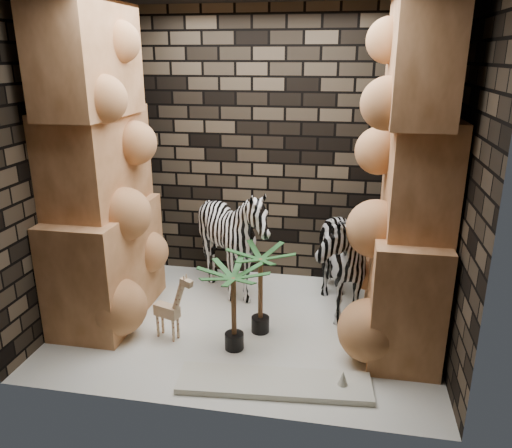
% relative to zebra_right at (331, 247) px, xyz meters
% --- Properties ---
extents(floor, '(3.50, 3.50, 0.00)m').
position_rel_zebra_right_xyz_m(floor, '(-0.76, -0.47, -0.70)').
color(floor, silver).
rests_on(floor, ground).
extents(wall_back, '(3.50, 0.00, 3.50)m').
position_rel_zebra_right_xyz_m(wall_back, '(-0.76, 0.78, 0.80)').
color(wall_back, black).
rests_on(wall_back, ground).
extents(wall_front, '(3.50, 0.00, 3.50)m').
position_rel_zebra_right_xyz_m(wall_front, '(-0.76, -1.72, 0.80)').
color(wall_front, black).
rests_on(wall_front, ground).
extents(wall_left, '(0.00, 3.00, 3.00)m').
position_rel_zebra_right_xyz_m(wall_left, '(-2.51, -0.47, 0.80)').
color(wall_left, black).
rests_on(wall_left, ground).
extents(wall_right, '(0.00, 3.00, 3.00)m').
position_rel_zebra_right_xyz_m(wall_right, '(0.99, -0.47, 0.80)').
color(wall_right, black).
rests_on(wall_right, ground).
extents(rock_pillar_left, '(0.68, 1.30, 3.00)m').
position_rel_zebra_right_xyz_m(rock_pillar_left, '(-2.16, -0.47, 0.80)').
color(rock_pillar_left, tan).
rests_on(rock_pillar_left, floor).
extents(rock_pillar_right, '(0.58, 1.25, 3.00)m').
position_rel_zebra_right_xyz_m(rock_pillar_right, '(0.66, -0.47, 0.80)').
color(rock_pillar_right, tan).
rests_on(rock_pillar_right, floor).
extents(zebra_right, '(0.95, 1.31, 1.39)m').
position_rel_zebra_right_xyz_m(zebra_right, '(0.00, 0.00, 0.00)').
color(zebra_right, white).
rests_on(zebra_right, floor).
extents(zebra_left, '(1.10, 1.34, 1.17)m').
position_rel_zebra_right_xyz_m(zebra_left, '(-1.03, 0.13, -0.11)').
color(zebra_left, white).
rests_on(zebra_left, floor).
extents(giraffe_toy, '(0.38, 0.23, 0.70)m').
position_rel_zebra_right_xyz_m(giraffe_toy, '(-1.43, -0.81, -0.35)').
color(giraffe_toy, '#D3B087').
rests_on(giraffe_toy, floor).
extents(palm_front, '(0.36, 0.36, 0.84)m').
position_rel_zebra_right_xyz_m(palm_front, '(-0.61, -0.55, -0.27)').
color(palm_front, '#165628').
rests_on(palm_front, floor).
extents(palm_back, '(0.36, 0.36, 0.79)m').
position_rel_zebra_right_xyz_m(palm_back, '(-0.79, -0.88, -0.30)').
color(palm_back, '#165628').
rests_on(palm_back, floor).
extents(surfboard, '(1.56, 0.50, 0.05)m').
position_rel_zebra_right_xyz_m(surfboard, '(-0.36, -1.35, -0.67)').
color(surfboard, beige).
rests_on(surfboard, floor).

